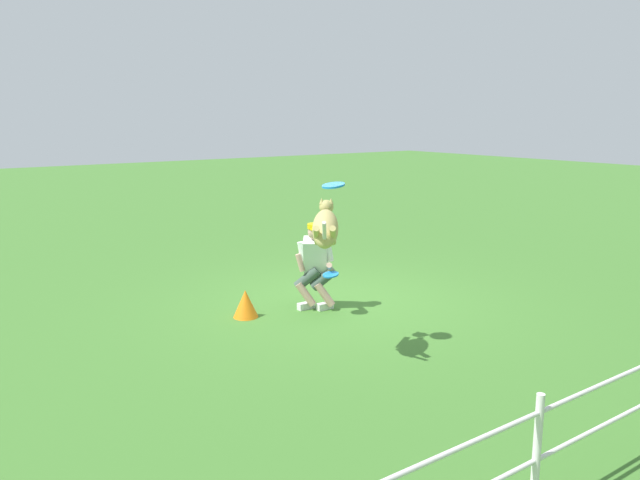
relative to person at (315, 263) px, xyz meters
The scene contains 6 objects.
ground_plane 0.90m from the person, behind, with size 60.00×60.00×0.00m, color #41772E.
person is the anchor object (origin of this frame).
dog 2.14m from the person, 58.16° to the left, with size 0.68×0.84×0.57m.
frisbee_flying 2.18m from the person, 61.72° to the left, with size 0.27×0.27×0.02m, color #2186D8.
frisbee_held 0.40m from the person, 88.79° to the left, with size 0.23×0.23×0.02m, color #2180D9.
training_cone 1.17m from the person, 15.13° to the right, with size 0.36×0.36×0.40m, color orange.
Camera 1 is at (5.68, 7.32, 2.82)m, focal length 35.08 mm.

